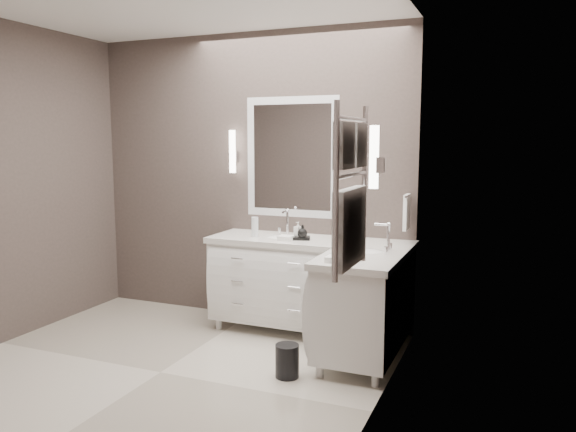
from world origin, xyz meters
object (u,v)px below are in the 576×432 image
at_px(vanity_back, 281,277).
at_px(vanity_right, 367,296).
at_px(waste_bin, 287,361).
at_px(towel_ladder, 350,199).

height_order(vanity_back, vanity_right, same).
xyz_separation_m(vanity_back, waste_bin, (0.45, -0.94, -0.36)).
distance_m(vanity_back, vanity_right, 0.93).
bearing_deg(vanity_back, towel_ladder, -55.90).
relative_size(vanity_back, vanity_right, 1.00).
height_order(vanity_back, waste_bin, vanity_back).
xyz_separation_m(vanity_back, vanity_right, (0.88, -0.33, 0.00)).
bearing_deg(vanity_back, vanity_right, -20.38).
distance_m(vanity_right, waste_bin, 0.83).
relative_size(vanity_right, towel_ladder, 1.38).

